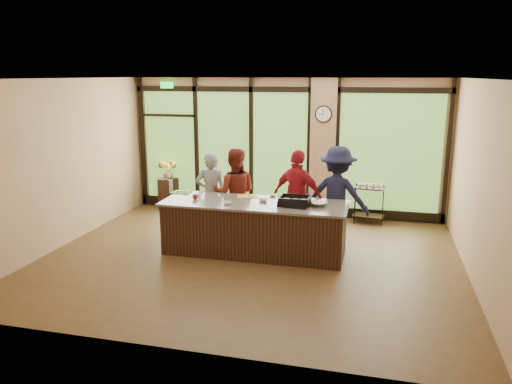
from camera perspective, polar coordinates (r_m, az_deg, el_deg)
The scene contains 25 objects.
floor at distance 8.59m, azimuth -0.68°, elevation -7.60°, with size 7.00×7.00×0.00m, color #4C351B.
ceiling at distance 8.03m, azimuth -0.74°, elevation 12.83°, with size 7.00×7.00×0.00m, color silver.
back_wall at distance 11.07m, azimuth 3.28°, elevation 5.14°, with size 7.00×7.00×0.00m, color tan.
left_wall at distance 9.67m, azimuth -21.22°, elevation 3.08°, with size 6.00×6.00×0.00m, color tan.
right_wall at distance 8.05m, azimuth 24.17°, elevation 0.90°, with size 6.00×6.00×0.00m, color tan.
window_wall at distance 11.01m, azimuth 4.07°, elevation 4.54°, with size 6.90×0.12×3.00m.
island_base at distance 8.72m, azimuth -0.18°, elevation -4.22°, with size 3.10×1.00×0.88m, color #311D10.
countertop at distance 8.59m, azimuth -0.18°, elevation -1.29°, with size 3.20×1.10×0.04m, color gray.
wall_clock at distance 10.73m, azimuth 7.71°, elevation 8.82°, with size 0.36×0.04×0.36m.
cook_left at distance 9.65m, azimuth -5.14°, elevation -0.24°, with size 0.59×0.39×1.63m, color gray.
cook_midleft at distance 9.52m, azimuth -2.44°, elevation -0.12°, with size 0.84×0.65×1.72m, color maroon.
cook_midright at distance 9.26m, azimuth 4.79°, elevation -0.49°, with size 1.01×0.42×1.73m, color maroon.
cook_right at distance 9.19m, azimuth 9.25°, elevation -0.45°, with size 1.17×0.68×1.82m, color #171832.
roasting_pan at distance 8.38m, azimuth 4.43°, elevation -1.27°, with size 0.49×0.38×0.09m, color black.
mixing_bowl at distance 8.40m, azimuth 7.20°, elevation -1.36°, with size 0.29×0.29×0.07m, color silver.
cutting_board_left at distance 9.39m, azimuth -8.53°, elevation -0.02°, with size 0.35×0.27×0.01m, color #448932.
cutting_board_center at distance 8.99m, azimuth -1.02°, elevation -0.48°, with size 0.36×0.27×0.01m, color gold.
cutting_board_right at distance 8.56m, azimuth 5.85°, elevation -1.25°, with size 0.38×0.29×0.01m, color gold.
prep_bowl_near at distance 8.46m, azimuth -3.28°, elevation -1.27°, with size 0.14×0.14×0.04m, color white.
prep_bowl_mid at distance 8.63m, azimuth 0.82°, elevation -0.93°, with size 0.15×0.15×0.05m, color white.
prep_bowl_far at distance 9.00m, azimuth 1.91°, elevation -0.39°, with size 0.13×0.13×0.03m, color white.
red_ramekin at distance 8.85m, azimuth -6.97°, elevation -0.57°, with size 0.10×0.10×0.08m, color #A52710.
flower_stand at distance 11.85m, azimuth -9.97°, elevation -0.14°, with size 0.35×0.35×0.71m, color #311D10.
flower_vase at distance 11.75m, azimuth -10.07°, elevation 2.15°, with size 0.25×0.25×0.26m, color #957651.
bar_cart at distance 10.71m, azimuth 12.80°, elevation -0.83°, with size 0.67×0.44×0.86m.
Camera 1 is at (2.05, -7.76, 3.06)m, focal length 35.00 mm.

